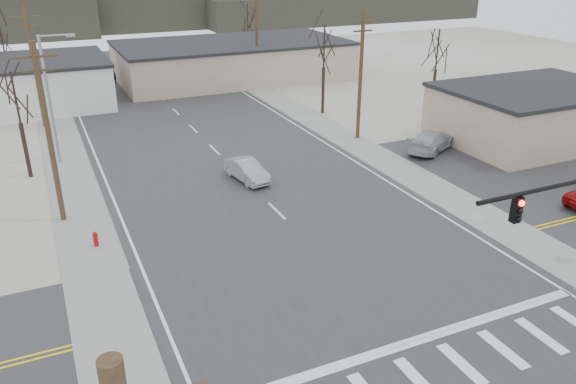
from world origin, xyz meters
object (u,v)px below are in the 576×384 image
at_px(sedan_crossing, 247,170).
at_px(car_far_b, 117,71).
at_px(car_far_a, 175,84).
at_px(fire_hydrant, 96,239).
at_px(car_parked_silver, 431,141).

distance_m(sedan_crossing, car_far_b, 36.86).
relative_size(sedan_crossing, car_far_a, 0.86).
relative_size(fire_hydrant, car_far_a, 0.18).
distance_m(sedan_crossing, car_parked_silver, 14.83).
xyz_separation_m(fire_hydrant, car_parked_silver, (25.16, 5.00, 0.34)).
relative_size(fire_hydrant, car_parked_silver, 0.17).
distance_m(fire_hydrant, sedan_crossing, 11.61).
xyz_separation_m(sedan_crossing, car_far_a, (1.92, 27.28, 0.02)).
xyz_separation_m(fire_hydrant, car_far_b, (7.71, 42.04, 0.35)).
xyz_separation_m(fire_hydrant, sedan_crossing, (10.34, 5.27, 0.27)).
bearing_deg(car_far_a, fire_hydrant, 52.45).
bearing_deg(car_far_b, sedan_crossing, -80.19).
height_order(fire_hydrant, car_far_b, car_far_b).
bearing_deg(car_far_a, car_far_b, -81.31).
bearing_deg(sedan_crossing, car_far_b, 84.59).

